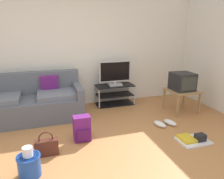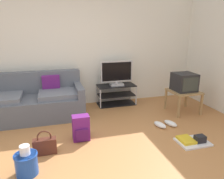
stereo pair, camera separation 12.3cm
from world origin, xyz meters
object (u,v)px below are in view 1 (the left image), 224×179
object	(u,v)px
flat_tv	(115,73)
cleaning_bucket	(29,164)
floor_tray	(193,139)
backpack	(82,128)
handbag	(47,147)
crt_tv	(182,81)
side_table	(182,93)
tv_stand	(115,95)
couch	(30,103)
sneakers_pair	(165,123)

from	to	relation	value
flat_tv	cleaning_bucket	xyz separation A→B (m)	(-1.83, -2.15, -0.60)
cleaning_bucket	floor_tray	size ratio (longest dim) A/B	0.81
backpack	handbag	bearing A→B (deg)	-164.77
crt_tv	backpack	distance (m)	2.43
handbag	floor_tray	bearing A→B (deg)	-8.31
crt_tv	cleaning_bucket	size ratio (longest dim) A/B	1.11
side_table	crt_tv	distance (m)	0.25
tv_stand	cleaning_bucket	world-z (taller)	tv_stand
tv_stand	flat_tv	size ratio (longest dim) A/B	1.18
couch	tv_stand	bearing A→B (deg)	8.57
cleaning_bucket	sneakers_pair	size ratio (longest dim) A/B	0.93
crt_tv	handbag	world-z (taller)	crt_tv
flat_tv	backpack	distance (m)	1.89
side_table	sneakers_pair	size ratio (longest dim) A/B	1.38
couch	crt_tv	bearing A→B (deg)	-10.37
couch	sneakers_pair	xyz separation A→B (m)	(2.41, -1.14, -0.29)
side_table	backpack	distance (m)	2.39
handbag	floor_tray	xyz separation A→B (m)	(2.26, -0.33, -0.09)
side_table	handbag	world-z (taller)	side_table
flat_tv	crt_tv	bearing A→B (deg)	-33.72
couch	handbag	xyz separation A→B (m)	(0.26, -1.48, -0.20)
backpack	sneakers_pair	xyz separation A→B (m)	(1.58, 0.06, -0.16)
crt_tv	handbag	distance (m)	3.05
handbag	couch	bearing A→B (deg)	99.94
couch	floor_tray	size ratio (longest dim) A/B	4.19
tv_stand	cleaning_bucket	size ratio (longest dim) A/B	2.24
crt_tv	backpack	bearing A→B (deg)	-164.66
tv_stand	flat_tv	bearing A→B (deg)	-90.00
couch	floor_tray	bearing A→B (deg)	-35.61
floor_tray	couch	bearing A→B (deg)	144.39
sneakers_pair	cleaning_bucket	bearing A→B (deg)	-162.36
handbag	sneakers_pair	bearing A→B (deg)	8.89
side_table	tv_stand	bearing A→B (deg)	145.07
couch	backpack	world-z (taller)	couch
couch	tv_stand	world-z (taller)	couch
cleaning_bucket	sneakers_pair	world-z (taller)	cleaning_bucket
handbag	floor_tray	size ratio (longest dim) A/B	0.75
flat_tv	sneakers_pair	world-z (taller)	flat_tv
tv_stand	handbag	xyz separation A→B (m)	(-1.62, -1.76, -0.11)
crt_tv	cleaning_bucket	world-z (taller)	crt_tv
crt_tv	floor_tray	world-z (taller)	crt_tv
cleaning_bucket	tv_stand	bearing A→B (deg)	49.84
handbag	flat_tv	bearing A→B (deg)	46.98
flat_tv	handbag	xyz separation A→B (m)	(-1.62, -1.74, -0.63)
crt_tv	cleaning_bucket	bearing A→B (deg)	-156.83
tv_stand	backpack	world-z (taller)	tv_stand
flat_tv	crt_tv	distance (m)	1.50
flat_tv	backpack	world-z (taller)	flat_tv
flat_tv	couch	bearing A→B (deg)	-172.10
cleaning_bucket	floor_tray	xyz separation A→B (m)	(2.48, 0.08, -0.13)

